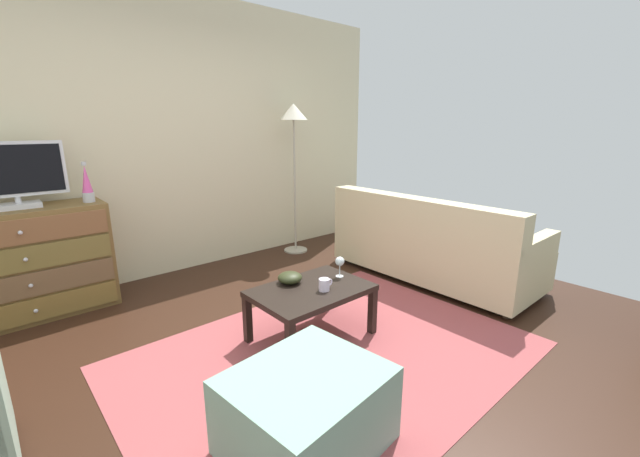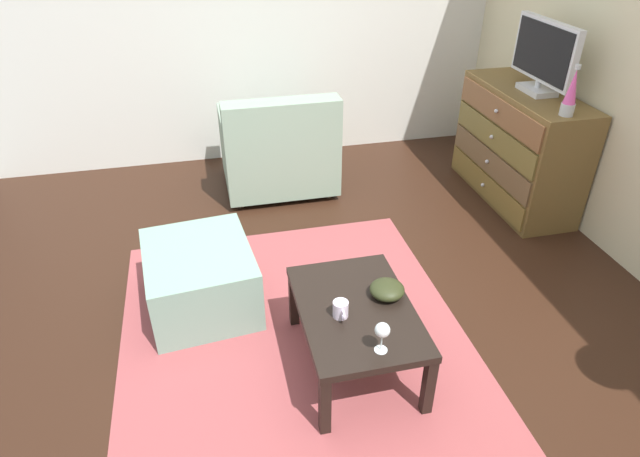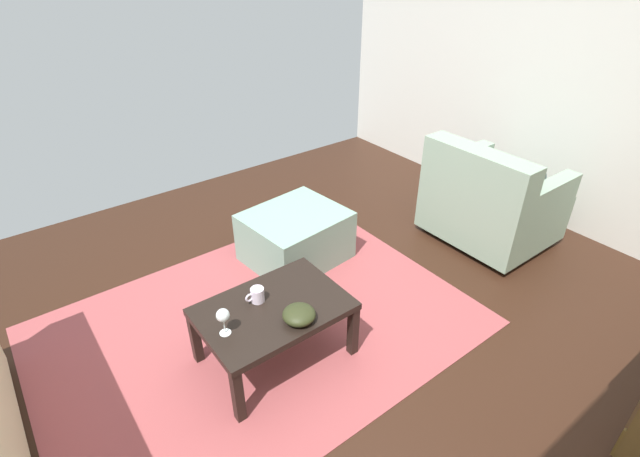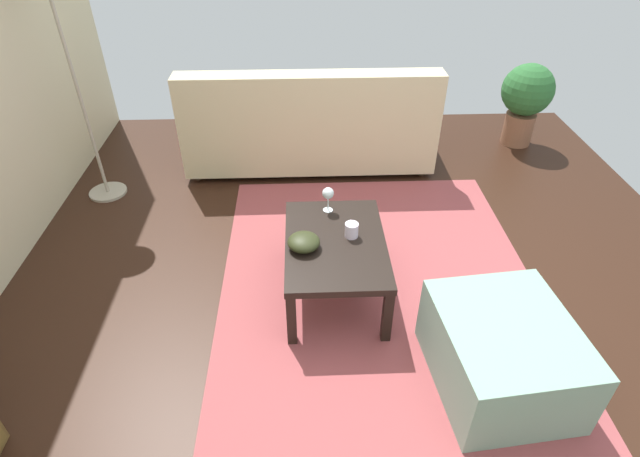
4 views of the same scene
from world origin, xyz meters
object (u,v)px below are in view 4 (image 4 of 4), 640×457
Objects in this scene: wine_glass at (328,194)px; bowl_decorative at (304,242)px; mug at (352,230)px; coffee_table at (335,248)px; ottoman at (502,354)px; couch_large at (309,126)px; potted_plant at (526,97)px.

wine_glass is 0.40m from bowl_decorative.
bowl_decorative is at bearing 109.85° from mug.
wine_glass is (0.30, 0.03, 0.17)m from coffee_table.
coffee_table is 1.01m from ottoman.
bowl_decorative is 1.69m from couch_large.
couch_large is at bearing 3.52° from wine_glass.
potted_plant is at bearing -45.10° from bowl_decorative.
bowl_decorative is at bearing 134.90° from potted_plant.
ottoman is (-2.29, -0.86, -0.13)m from couch_large.
wine_glass is 0.89× the size of bowl_decorative.
coffee_table is 7.13× the size of mug.
ottoman is 0.97× the size of potted_plant.
wine_glass is 1.34m from couch_large.
bowl_decorative is (-0.36, 0.15, -0.08)m from wine_glass.
mug is 2.51m from potted_plant.
potted_plant is at bearing -42.35° from mug.
wine_glass reaches higher than ottoman.
potted_plant reaches higher than bowl_decorative.
ottoman is (-0.61, -0.93, -0.23)m from bowl_decorative.
bowl_decorative is at bearing 56.67° from ottoman.
mug is at bearing 43.03° from ottoman.
wine_glass is 1.28m from ottoman.
couch_large reaches higher than ottoman.
bowl_decorative is 0.25× the size of potted_plant.
bowl_decorative is (-0.05, 0.18, 0.09)m from coffee_table.
potted_plant is (1.90, -1.78, 0.10)m from coffee_table.
wine_glass is at bearing 38.80° from ottoman.
potted_plant is (0.27, -1.89, 0.11)m from couch_large.
bowl_decorative is at bearing 177.64° from couch_large.
couch_large reaches higher than potted_plant.
wine_glass is 0.29m from mug.
ottoman is (-0.97, -0.78, -0.30)m from wine_glass.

